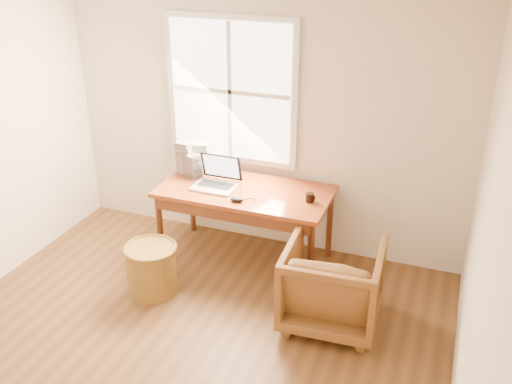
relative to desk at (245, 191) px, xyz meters
The scene contains 11 objects.
room_shell 1.74m from the desk, 90.77° to the right, with size 4.04×4.54×2.64m.
desk is the anchor object (origin of this frame).
armchair 1.26m from the desk, 32.66° to the right, with size 0.76×0.78×0.71m, color brown.
wicker_stool 1.11m from the desk, 126.01° to the right, with size 0.44×0.44×0.44m, color olive.
laptop 0.34m from the desk, 164.29° to the right, with size 0.44×0.46×0.33m, color #B6B8BD, non-canonical shape.
mouse 0.27m from the desk, 84.32° to the right, with size 0.12×0.07×0.04m, color black.
coffee_mug 0.63m from the desk, ahead, with size 0.07×0.07×0.08m, color black.
cd_stack_a 0.64m from the desk, 156.59° to the left, with size 0.15×0.13×0.30m, color #B2B9BE.
cd_stack_b 0.61m from the desk, behind, with size 0.15×0.13×0.23m, color #242529.
cd_stack_c 0.73m from the desk, 167.80° to the left, with size 0.15×0.13×0.33m, color #9FA1AC.
cd_stack_d 0.55m from the desk, 148.14° to the left, with size 0.16×0.14×0.20m, color #B7BDC3.
Camera 1 is at (1.78, -2.65, 2.98)m, focal length 40.00 mm.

